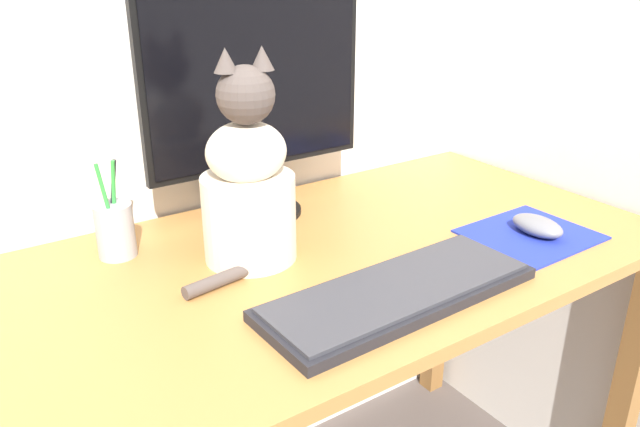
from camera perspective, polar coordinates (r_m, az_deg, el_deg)
desk at (r=1.15m, az=-2.89°, el=-9.16°), size 1.46×0.67×0.75m
monitor at (r=1.25m, az=-5.82°, el=10.88°), size 0.47×0.17×0.46m
keyboard at (r=1.00m, az=7.19°, el=-7.12°), size 0.47×0.18×0.02m
mousepad_right at (r=1.28m, az=18.66°, el=-1.83°), size 0.23×0.20×0.00m
computer_mouse_right at (r=1.27m, az=19.26°, el=-1.06°), size 0.06×0.11×0.03m
cat at (r=1.08m, az=-6.61°, el=2.56°), size 0.26×0.19×0.37m
pen_cup at (r=1.17m, az=-18.22°, el=-1.36°), size 0.07×0.07×0.18m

